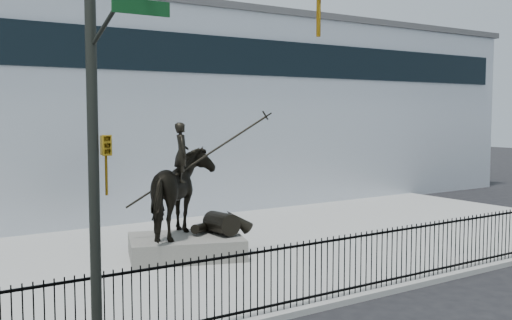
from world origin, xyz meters
TOP-DOWN VIEW (x-y plane):
  - ground at (0.00, 0.00)m, footprint 120.00×120.00m
  - plaza at (0.00, 7.00)m, footprint 30.00×12.00m
  - building at (0.00, 20.00)m, footprint 44.00×14.00m
  - picket_fence at (0.00, 1.25)m, footprint 22.10×0.10m
  - statue_plinth at (-1.94, 6.87)m, footprint 3.95×3.30m
  - equestrian_statue at (-1.88, 6.85)m, footprint 4.11×3.27m
  - traffic_signal_left at (-6.75, -0.62)m, footprint 1.52×4.84m

SIDE VIEW (x-z plane):
  - ground at x=0.00m, z-range 0.00..0.00m
  - plaza at x=0.00m, z-range 0.00..0.15m
  - statue_plinth at x=-1.94m, z-range 0.15..0.78m
  - picket_fence at x=0.00m, z-range 0.15..1.65m
  - equestrian_statue at x=-1.88m, z-range 0.28..3.94m
  - traffic_signal_left at x=-6.75m, z-range 0.53..7.53m
  - building at x=0.00m, z-range 0.00..9.00m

